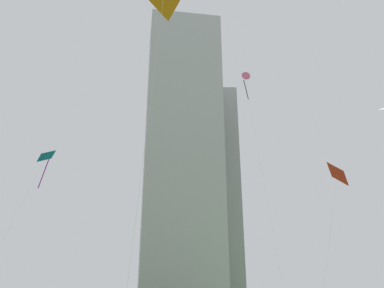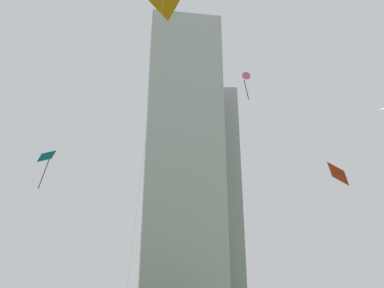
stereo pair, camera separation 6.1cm
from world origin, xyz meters
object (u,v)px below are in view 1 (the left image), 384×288
(kite_flying_4, at_px, (245,78))
(distant_highrise_1, at_px, (182,151))
(kite_flying_5, at_px, (45,160))
(distant_highrise_0, at_px, (205,193))
(kite_flying_3, at_px, (338,174))

(kite_flying_4, xyz_separation_m, distant_highrise_1, (14.13, 79.03, 20.70))
(kite_flying_5, bearing_deg, distant_highrise_0, 61.21)
(distant_highrise_1, bearing_deg, kite_flying_3, -84.00)
(kite_flying_3, distance_m, kite_flying_4, 18.33)
(distant_highrise_1, bearing_deg, kite_flying_5, -105.75)
(kite_flying_3, relative_size, distant_highrise_1, 0.17)
(distant_highrise_1, bearing_deg, distant_highrise_0, 52.27)
(kite_flying_4, height_order, distant_highrise_1, distant_highrise_1)
(distant_highrise_0, bearing_deg, kite_flying_5, -101.65)
(kite_flying_4, distance_m, distant_highrise_1, 82.91)
(kite_flying_4, bearing_deg, distant_highrise_0, 73.62)
(kite_flying_4, bearing_deg, kite_flying_5, -174.12)
(kite_flying_3, xyz_separation_m, distant_highrise_0, (17.82, 96.04, 24.72))
(distant_highrise_0, xyz_separation_m, distant_highrise_1, (-12.50, -11.52, 11.10))
(kite_flying_3, xyz_separation_m, distant_highrise_1, (5.33, 84.52, 35.82))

